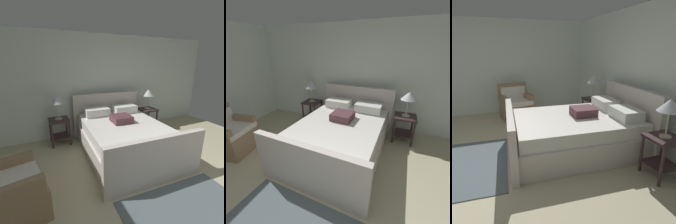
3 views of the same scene
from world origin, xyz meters
The scene contains 7 objects.
wall_back centered at (0.00, 3.34, 1.26)m, with size 6.26×0.12×2.51m, color silver.
bed centered at (-0.28, 2.03, 0.34)m, with size 1.85×2.38×1.08m.
nightstand_right centered at (0.90, 2.82, 0.40)m, with size 0.44×0.44×0.60m.
table_lamp_right centered at (0.90, 2.82, 1.03)m, with size 0.32×0.32×0.53m.
nightstand_left centered at (-1.46, 2.95, 0.40)m, with size 0.44×0.44×0.60m.
table_lamp_left centered at (-1.46, 2.95, 1.06)m, with size 0.32×0.32×0.57m.
armchair centered at (-2.32, 1.18, 0.35)m, with size 0.85×0.85×0.90m.
Camera 2 is at (0.62, -0.41, 1.92)m, focal length 23.99 mm.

